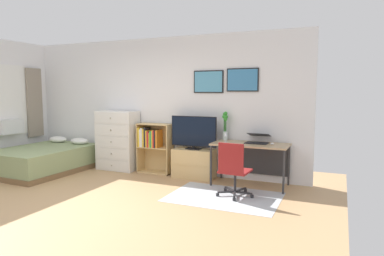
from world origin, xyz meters
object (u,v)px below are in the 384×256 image
at_px(laptop, 258,139).
at_px(wine_glass, 226,135).
at_px(bed, 44,159).
at_px(dresser, 118,141).
at_px(bamboo_vase, 225,125).
at_px(television, 194,133).
at_px(bookshelf, 153,143).
at_px(office_chair, 233,168).
at_px(computer_mouse, 272,144).
at_px(desk, 251,150).
at_px(tv_stand, 194,163).

height_order(laptop, wine_glass, wine_glass).
distance_m(bed, dresser, 1.54).
bearing_deg(bamboo_vase, dresser, -176.68).
height_order(dresser, laptop, dresser).
bearing_deg(television, dresser, 179.76).
distance_m(bookshelf, office_chair, 2.18).
relative_size(laptop, computer_mouse, 4.08).
relative_size(bookshelf, computer_mouse, 9.55).
bearing_deg(desk, office_chair, -94.94).
xyz_separation_m(bed, wine_glass, (3.70, 0.62, 0.62)).
relative_size(bookshelf, television, 1.10).
distance_m(bed, office_chair, 4.07).
bearing_deg(desk, bed, -169.94).
height_order(dresser, wine_glass, dresser).
relative_size(desk, wine_glass, 7.20).
bearing_deg(bookshelf, television, -4.32).
relative_size(dresser, laptop, 2.89).
height_order(bed, wine_glass, wine_glass).
bearing_deg(television, wine_glass, -10.36).
xyz_separation_m(dresser, tv_stand, (1.73, 0.02, -0.34)).
relative_size(bookshelf, desk, 0.77).
relative_size(desk, bamboo_vase, 2.46).
xyz_separation_m(bed, bookshelf, (2.09, 0.81, 0.35)).
distance_m(laptop, computer_mouse, 0.30).
xyz_separation_m(bed, office_chair, (4.06, -0.11, 0.21)).
xyz_separation_m(tv_stand, wine_glass, (0.68, -0.15, 0.60)).
bearing_deg(television, bookshelf, 175.68).
height_order(television, computer_mouse, television).
xyz_separation_m(television, computer_mouse, (1.48, -0.07, -0.11)).
bearing_deg(office_chair, wine_glass, 119.62).
bearing_deg(bamboo_vase, computer_mouse, -13.40).
height_order(tv_stand, computer_mouse, computer_mouse).
height_order(computer_mouse, wine_glass, wine_glass).
xyz_separation_m(television, laptop, (1.20, 0.04, -0.06)).
xyz_separation_m(dresser, bamboo_vase, (2.31, 0.13, 0.41)).
height_order(bed, dresser, dresser).
bearing_deg(television, bed, -166.18).
bearing_deg(bookshelf, bed, -158.77).
height_order(dresser, desk, dresser).
height_order(laptop, bamboo_vase, bamboo_vase).
distance_m(dresser, office_chair, 2.90).
xyz_separation_m(bookshelf, bamboo_vase, (1.50, 0.07, 0.42)).
bearing_deg(tv_stand, wine_glass, -12.19).
bearing_deg(bookshelf, office_chair, -25.18).
relative_size(bed, television, 2.16).
relative_size(bookshelf, wine_glass, 5.52).
xyz_separation_m(office_chair, laptop, (0.17, 0.89, 0.35)).
height_order(laptop, computer_mouse, laptop).
bearing_deg(television, office_chair, -39.49).
height_order(dresser, bamboo_vase, bamboo_vase).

